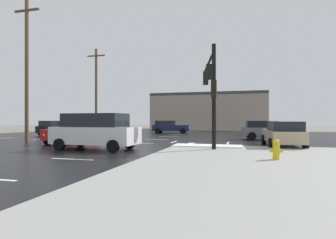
# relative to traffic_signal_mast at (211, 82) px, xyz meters

# --- Properties ---
(ground_plane) EXTENTS (120.00, 120.00, 0.00)m
(ground_plane) POSITION_rel_traffic_signal_mast_xyz_m (-5.20, 3.95, -3.92)
(ground_plane) COLOR slate
(road_asphalt) EXTENTS (44.00, 44.00, 0.02)m
(road_asphalt) POSITION_rel_traffic_signal_mast_xyz_m (-5.20, 3.95, -3.91)
(road_asphalt) COLOR black
(road_asphalt) RESTS_ON ground_plane
(snow_strip_curbside) EXTENTS (4.00, 1.60, 0.06)m
(snow_strip_curbside) POSITION_rel_traffic_signal_mast_xyz_m (-0.20, -0.05, -3.75)
(snow_strip_curbside) COLOR white
(snow_strip_curbside) RESTS_ON sidewalk_corner
(lane_markings) EXTENTS (36.15, 36.15, 0.01)m
(lane_markings) POSITION_rel_traffic_signal_mast_xyz_m (-3.99, 2.58, -3.89)
(lane_markings) COLOR silver
(lane_markings) RESTS_ON road_asphalt
(traffic_signal_mast) EXTENTS (1.42, 5.76, 5.57)m
(traffic_signal_mast) POSITION_rel_traffic_signal_mast_xyz_m (0.00, 0.00, 0.00)
(traffic_signal_mast) COLOR black
(traffic_signal_mast) RESTS_ON sidewalk_corner
(fire_hydrant) EXTENTS (0.48, 0.26, 0.79)m
(fire_hydrant) POSITION_rel_traffic_signal_mast_xyz_m (3.07, -4.73, -3.38)
(fire_hydrant) COLOR gold
(fire_hydrant) RESTS_ON sidewalk_corner
(strip_building_background) EXTENTS (19.44, 8.00, 6.32)m
(strip_building_background) POSITION_rel_traffic_signal_mast_xyz_m (-3.89, 32.52, -0.76)
(strip_building_background) COLOR gray
(strip_building_background) RESTS_ON ground_plane
(sedan_black) EXTENTS (2.42, 4.68, 1.58)m
(sedan_black) POSITION_rel_traffic_signal_mast_xyz_m (-17.50, 9.12, -3.06)
(sedan_black) COLOR black
(sedan_black) RESTS_ON road_asphalt
(suv_white) EXTENTS (4.90, 2.31, 2.03)m
(suv_white) POSITION_rel_traffic_signal_mast_xyz_m (-6.17, -2.45, -2.83)
(suv_white) COLOR white
(suv_white) RESTS_ON road_asphalt
(sedan_navy) EXTENTS (4.68, 2.43, 1.58)m
(sedan_navy) POSITION_rel_traffic_signal_mast_xyz_m (-6.93, 16.76, -3.06)
(sedan_navy) COLOR #141E47
(sedan_navy) RESTS_ON road_asphalt
(sedan_grey) EXTENTS (4.64, 2.31, 1.58)m
(sedan_grey) POSITION_rel_traffic_signal_mast_xyz_m (3.87, 8.49, -3.06)
(sedan_grey) COLOR slate
(sedan_grey) RESTS_ON road_asphalt
(sedan_silver) EXTENTS (2.12, 4.58, 1.58)m
(sedan_silver) POSITION_rel_traffic_signal_mast_xyz_m (3.35, 15.50, -3.06)
(sedan_silver) COLOR #B7BABF
(sedan_silver) RESTS_ON road_asphalt
(sedan_tan) EXTENTS (2.22, 4.62, 1.58)m
(sedan_tan) POSITION_rel_traffic_signal_mast_xyz_m (4.19, 1.66, -3.06)
(sedan_tan) COLOR tan
(sedan_tan) RESTS_ON road_asphalt
(sedan_red) EXTENTS (2.11, 4.58, 1.58)m
(sedan_red) POSITION_rel_traffic_signal_mast_xyz_m (-10.04, 1.26, -3.06)
(sedan_red) COLOR #B21919
(sedan_red) RESTS_ON road_asphalt
(utility_pole_mid) EXTENTS (2.20, 0.28, 10.83)m
(utility_pole_mid) POSITION_rel_traffic_signal_mast_xyz_m (-14.01, 1.01, 1.72)
(utility_pole_mid) COLOR brown
(utility_pole_mid) RESTS_ON ground_plane
(utility_pole_far) EXTENTS (2.20, 0.28, 9.96)m
(utility_pole_far) POSITION_rel_traffic_signal_mast_xyz_m (-14.59, 12.23, 1.28)
(utility_pole_far) COLOR brown
(utility_pole_far) RESTS_ON ground_plane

